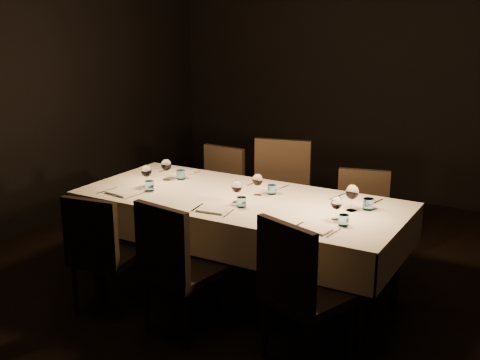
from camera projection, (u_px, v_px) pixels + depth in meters
The scene contains 14 objects.
room at pixel (240, 101), 4.40m from camera, with size 5.01×6.01×3.01m.
dining_table at pixel (240, 207), 4.62m from camera, with size 2.52×1.12×0.76m.
chair_near_left at pixel (100, 248), 4.31m from camera, with size 0.49×0.49×0.90m.
place_setting_near_left at pixel (140, 181), 4.79m from camera, with size 0.34×0.41×0.18m.
chair_near_center at pixel (175, 263), 4.00m from camera, with size 0.51×0.51×0.94m.
place_setting_near_center at pixel (231, 197), 4.38m from camera, with size 0.32×0.40×0.17m.
chair_near_right at pixel (299, 286), 3.64m from camera, with size 0.59×0.59×0.96m.
place_setting_near_right at pixel (332, 215), 4.00m from camera, with size 0.32×0.40×0.17m.
chair_far_left at pixel (218, 191), 5.67m from camera, with size 0.46×0.46×0.91m.
place_setting_far_left at pixel (174, 169), 5.14m from camera, with size 0.34×0.40×0.18m.
chair_far_center at pixel (279, 196), 5.29m from camera, with size 0.61×0.61×1.05m.
place_setting_far_center at pixel (264, 184), 4.72m from camera, with size 0.32×0.40×0.17m.
chair_far_right at pixel (361, 218), 4.95m from camera, with size 0.51×0.51×0.88m.
place_setting_far_right at pixel (357, 197), 4.35m from camera, with size 0.37×0.41×0.19m.
Camera 1 is at (2.20, -3.81, 2.13)m, focal length 45.00 mm.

